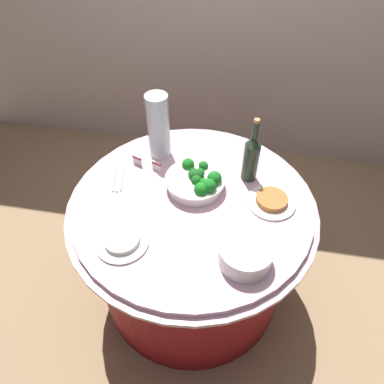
{
  "coord_description": "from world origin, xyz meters",
  "views": [
    {
      "loc": [
        0.19,
        -1.08,
        1.92
      ],
      "look_at": [
        0.0,
        0.0,
        0.79
      ],
      "focal_mm": 32.88,
      "sensor_mm": 36.0,
      "label": 1
    }
  ],
  "objects_px": {
    "decorative_fruit_vase": "(159,129)",
    "label_placard_front": "(157,166)",
    "serving_tongs": "(118,181)",
    "food_plate_peanuts": "(271,201)",
    "food_plate_rice": "(122,241)",
    "plate_stack": "(245,254)",
    "label_placard_mid": "(137,160)",
    "broccoli_bowl": "(197,181)",
    "wine_bottle": "(251,157)"
  },
  "relations": [
    {
      "from": "serving_tongs",
      "to": "label_placard_mid",
      "type": "height_order",
      "value": "label_placard_mid"
    },
    {
      "from": "broccoli_bowl",
      "to": "label_placard_mid",
      "type": "relative_size",
      "value": 5.09
    },
    {
      "from": "food_plate_peanuts",
      "to": "label_placard_front",
      "type": "relative_size",
      "value": 4.0
    },
    {
      "from": "plate_stack",
      "to": "food_plate_rice",
      "type": "height_order",
      "value": "plate_stack"
    },
    {
      "from": "wine_bottle",
      "to": "decorative_fruit_vase",
      "type": "distance_m",
      "value": 0.48
    },
    {
      "from": "broccoli_bowl",
      "to": "label_placard_front",
      "type": "distance_m",
      "value": 0.23
    },
    {
      "from": "label_placard_front",
      "to": "food_plate_peanuts",
      "type": "bearing_deg",
      "value": -12.4
    },
    {
      "from": "broccoli_bowl",
      "to": "food_plate_rice",
      "type": "height_order",
      "value": "broccoli_bowl"
    },
    {
      "from": "broccoli_bowl",
      "to": "plate_stack",
      "type": "relative_size",
      "value": 1.33
    },
    {
      "from": "broccoli_bowl",
      "to": "food_plate_peanuts",
      "type": "bearing_deg",
      "value": -5.9
    },
    {
      "from": "serving_tongs",
      "to": "food_plate_peanuts",
      "type": "distance_m",
      "value": 0.73
    },
    {
      "from": "broccoli_bowl",
      "to": "serving_tongs",
      "type": "bearing_deg",
      "value": -176.74
    },
    {
      "from": "plate_stack",
      "to": "serving_tongs",
      "type": "height_order",
      "value": "plate_stack"
    },
    {
      "from": "label_placard_mid",
      "to": "food_plate_peanuts",
      "type": "bearing_deg",
      "value": -12.55
    },
    {
      "from": "food_plate_peanuts",
      "to": "food_plate_rice",
      "type": "bearing_deg",
      "value": -150.93
    },
    {
      "from": "decorative_fruit_vase",
      "to": "food_plate_peanuts",
      "type": "height_order",
      "value": "decorative_fruit_vase"
    },
    {
      "from": "food_plate_peanuts",
      "to": "label_placard_front",
      "type": "bearing_deg",
      "value": 167.6
    },
    {
      "from": "broccoli_bowl",
      "to": "plate_stack",
      "type": "xyz_separation_m",
      "value": [
        0.25,
        -0.37,
        -0.0
      ]
    },
    {
      "from": "plate_stack",
      "to": "food_plate_rice",
      "type": "relative_size",
      "value": 0.95
    },
    {
      "from": "serving_tongs",
      "to": "label_placard_front",
      "type": "xyz_separation_m",
      "value": [
        0.17,
        0.11,
        0.03
      ]
    },
    {
      "from": "plate_stack",
      "to": "broccoli_bowl",
      "type": "bearing_deg",
      "value": 124.41
    },
    {
      "from": "plate_stack",
      "to": "food_plate_peanuts",
      "type": "distance_m",
      "value": 0.35
    },
    {
      "from": "serving_tongs",
      "to": "label_placard_front",
      "type": "height_order",
      "value": "label_placard_front"
    },
    {
      "from": "wine_bottle",
      "to": "serving_tongs",
      "type": "xyz_separation_m",
      "value": [
        -0.62,
        -0.14,
        -0.12
      ]
    },
    {
      "from": "label_placard_front",
      "to": "broccoli_bowl",
      "type": "bearing_deg",
      "value": -22.19
    },
    {
      "from": "plate_stack",
      "to": "wine_bottle",
      "type": "distance_m",
      "value": 0.49
    },
    {
      "from": "decorative_fruit_vase",
      "to": "food_plate_rice",
      "type": "xyz_separation_m",
      "value": [
        -0.02,
        -0.59,
        -0.14
      ]
    },
    {
      "from": "broccoli_bowl",
      "to": "food_plate_rice",
      "type": "xyz_separation_m",
      "value": [
        -0.25,
        -0.37,
        -0.03
      ]
    },
    {
      "from": "decorative_fruit_vase",
      "to": "label_placard_front",
      "type": "relative_size",
      "value": 6.18
    },
    {
      "from": "decorative_fruit_vase",
      "to": "serving_tongs",
      "type": "relative_size",
      "value": 2.03
    },
    {
      "from": "plate_stack",
      "to": "food_plate_rice",
      "type": "xyz_separation_m",
      "value": [
        -0.5,
        -0.0,
        -0.03
      ]
    },
    {
      "from": "decorative_fruit_vase",
      "to": "label_placard_mid",
      "type": "relative_size",
      "value": 6.18
    },
    {
      "from": "plate_stack",
      "to": "serving_tongs",
      "type": "bearing_deg",
      "value": 151.5
    },
    {
      "from": "plate_stack",
      "to": "food_plate_peanuts",
      "type": "relative_size",
      "value": 0.95
    },
    {
      "from": "food_plate_rice",
      "to": "plate_stack",
      "type": "bearing_deg",
      "value": 0.17
    },
    {
      "from": "food_plate_rice",
      "to": "label_placard_front",
      "type": "xyz_separation_m",
      "value": [
        0.03,
        0.46,
        0.02
      ]
    },
    {
      "from": "plate_stack",
      "to": "label_placard_mid",
      "type": "relative_size",
      "value": 3.82
    },
    {
      "from": "broccoli_bowl",
      "to": "label_placard_front",
      "type": "relative_size",
      "value": 5.09
    },
    {
      "from": "label_placard_front",
      "to": "label_placard_mid",
      "type": "distance_m",
      "value": 0.11
    },
    {
      "from": "label_placard_mid",
      "to": "label_placard_front",
      "type": "bearing_deg",
      "value": -13.33
    },
    {
      "from": "decorative_fruit_vase",
      "to": "food_plate_rice",
      "type": "bearing_deg",
      "value": -91.78
    },
    {
      "from": "decorative_fruit_vase",
      "to": "label_placard_front",
      "type": "distance_m",
      "value": 0.18
    },
    {
      "from": "broccoli_bowl",
      "to": "serving_tongs",
      "type": "xyz_separation_m",
      "value": [
        -0.38,
        -0.02,
        -0.04
      ]
    },
    {
      "from": "food_plate_peanuts",
      "to": "serving_tongs",
      "type": "bearing_deg",
      "value": 178.89
    },
    {
      "from": "wine_bottle",
      "to": "broccoli_bowl",
      "type": "bearing_deg",
      "value": -153.64
    },
    {
      "from": "broccoli_bowl",
      "to": "wine_bottle",
      "type": "bearing_deg",
      "value": 26.36
    },
    {
      "from": "broccoli_bowl",
      "to": "food_plate_peanuts",
      "type": "distance_m",
      "value": 0.35
    },
    {
      "from": "food_plate_rice",
      "to": "food_plate_peanuts",
      "type": "xyz_separation_m",
      "value": [
        0.6,
        0.33,
        0.0
      ]
    },
    {
      "from": "plate_stack",
      "to": "label_placard_mid",
      "type": "bearing_deg",
      "value": 140.11
    },
    {
      "from": "plate_stack",
      "to": "label_placard_mid",
      "type": "height_order",
      "value": "plate_stack"
    }
  ]
}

